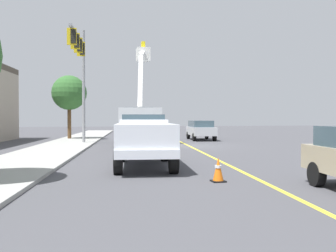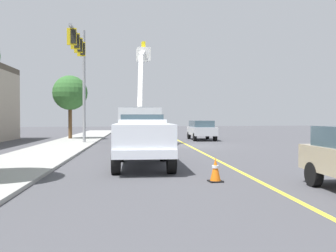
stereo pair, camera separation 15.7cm
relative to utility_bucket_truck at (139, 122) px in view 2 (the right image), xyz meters
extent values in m
plane|color=#47474C|center=(-0.52, -3.37, -1.62)|extent=(120.00, 120.00, 0.00)
cube|color=#9E9E99|center=(0.54, 5.01, -1.56)|extent=(59.98, 11.08, 0.12)
cube|color=yellow|center=(-0.52, -3.37, -1.62)|extent=(49.63, 6.42, 0.01)
cube|color=silver|center=(-0.19, 0.03, -0.72)|extent=(8.45, 3.51, 0.36)
cube|color=silver|center=(2.41, -0.30, 0.05)|extent=(2.90, 2.66, 1.60)
cube|color=#384C56|center=(2.61, -0.32, 0.75)|extent=(2.05, 2.31, 0.64)
cube|color=silver|center=(-1.17, 0.15, 0.00)|extent=(5.52, 3.14, 1.80)
cube|color=white|center=(-2.00, 0.20, 2.58)|extent=(1.59, 0.60, 3.37)
cube|color=white|center=(-0.10, -0.20, 4.57)|extent=(2.64, 0.82, 0.98)
cube|color=white|center=(1.15, -0.46, 4.78)|extent=(0.90, 0.90, 0.90)
cube|color=yellow|center=(1.15, -0.46, 5.38)|extent=(0.36, 0.24, 0.60)
cylinder|color=black|center=(2.80, 0.79, -1.10)|extent=(1.07, 0.47, 1.04)
cylinder|color=black|center=(2.51, -1.44, -1.10)|extent=(1.07, 0.47, 1.04)
cylinder|color=black|center=(-1.52, 1.33, -1.10)|extent=(1.07, 0.47, 1.04)
cylinder|color=black|center=(-1.80, -0.90, -1.10)|extent=(1.07, 0.47, 1.04)
cylinder|color=black|center=(-2.82, 1.50, -1.10)|extent=(1.07, 0.47, 1.04)
cylinder|color=black|center=(-3.10, -0.74, -1.10)|extent=(1.07, 0.47, 1.04)
cube|color=white|center=(-10.49, 1.33, -0.87)|extent=(5.82, 2.78, 0.30)
cube|color=white|center=(-9.26, 1.18, -0.32)|extent=(2.24, 2.17, 1.10)
cube|color=#384C56|center=(-9.07, 1.15, 0.16)|extent=(1.55, 1.92, 0.56)
cube|color=white|center=(-11.49, 1.46, -0.47)|extent=(3.60, 2.50, 1.10)
cylinder|color=black|center=(-8.54, 2.04, -1.20)|extent=(0.87, 0.40, 0.84)
cylinder|color=black|center=(-8.77, 0.16, -1.20)|extent=(0.87, 0.40, 0.84)
cylinder|color=black|center=(-12.20, 2.50, -1.20)|extent=(0.87, 0.40, 0.84)
cylinder|color=black|center=(-12.44, 0.62, -1.20)|extent=(0.87, 0.40, 0.84)
cube|color=silver|center=(6.07, -6.31, -0.83)|extent=(5.00, 2.49, 0.70)
cube|color=#384C56|center=(6.22, -6.33, -0.23)|extent=(3.64, 2.09, 0.60)
cylinder|color=black|center=(4.34, -6.96, -1.28)|extent=(0.70, 0.32, 0.68)
cylinder|color=black|center=(4.56, -5.26, -1.28)|extent=(0.70, 0.32, 0.68)
cylinder|color=black|center=(7.58, -7.37, -1.28)|extent=(0.70, 0.32, 0.68)
cylinder|color=black|center=(7.79, -5.67, -1.28)|extent=(0.70, 0.32, 0.68)
cylinder|color=black|center=(-15.62, -2.72, -1.28)|extent=(0.70, 0.32, 0.68)
cube|color=black|center=(-14.32, -0.29, -1.60)|extent=(0.40, 0.40, 0.04)
cone|color=orange|center=(-14.32, -0.29, -1.23)|extent=(0.32, 0.32, 0.69)
cylinder|color=white|center=(-14.32, -0.29, -1.16)|extent=(0.20, 0.20, 0.08)
cube|color=black|center=(-4.84, -1.02, -1.60)|extent=(0.40, 0.40, 0.04)
cone|color=orange|center=(-4.84, -1.02, -1.24)|extent=(0.32, 0.32, 0.68)
cylinder|color=white|center=(-4.84, -1.02, -1.17)|extent=(0.20, 0.20, 0.08)
cube|color=black|center=(3.52, -2.62, -1.60)|extent=(0.40, 0.40, 0.04)
cone|color=orange|center=(3.52, -2.62, -1.18)|extent=(0.32, 0.32, 0.80)
cylinder|color=white|center=(3.52, -2.62, -1.10)|extent=(0.20, 0.20, 0.08)
cylinder|color=gray|center=(3.30, 3.65, 2.57)|extent=(0.22, 0.22, 8.38)
cube|color=gray|center=(0.34, 4.02, 5.69)|extent=(5.93, 0.91, 0.16)
cube|color=gold|center=(1.98, 3.82, 5.14)|extent=(0.19, 0.57, 1.00)
cube|color=black|center=(1.97, 3.72, 5.14)|extent=(0.24, 0.34, 0.84)
cube|color=gold|center=(0.67, 3.98, 5.14)|extent=(0.19, 0.57, 1.00)
cube|color=black|center=(0.66, 3.88, 5.14)|extent=(0.24, 0.34, 0.84)
cube|color=gold|center=(-0.65, 4.15, 5.14)|extent=(0.19, 0.57, 1.00)
cube|color=black|center=(-0.66, 4.05, 5.14)|extent=(0.24, 0.34, 0.84)
cube|color=gold|center=(-1.96, 4.31, 5.14)|extent=(0.19, 0.57, 1.00)
cube|color=black|center=(-1.97, 4.22, 5.14)|extent=(0.24, 0.34, 0.84)
cylinder|color=brown|center=(8.80, 4.89, -0.08)|extent=(0.32, 0.32, 3.08)
sphere|color=#33662D|center=(8.80, 4.89, 2.52)|extent=(3.03, 3.03, 3.03)
camera|label=1|loc=(-24.74, 3.61, 0.29)|focal=39.52mm
camera|label=2|loc=(-24.77, 3.46, 0.29)|focal=39.52mm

